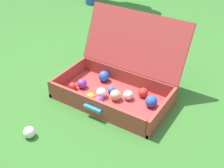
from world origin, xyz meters
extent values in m
plane|color=#336B28|center=(0.00, 0.00, 0.00)|extent=(16.00, 16.00, 0.00)
cube|color=#B23838|center=(0.00, -0.04, 0.01)|extent=(0.67, 0.36, 0.03)
cube|color=#9E3D33|center=(-0.32, -0.04, 0.06)|extent=(0.02, 0.36, 0.12)
cube|color=#9E3D33|center=(0.33, -0.04, 0.06)|extent=(0.02, 0.36, 0.12)
cube|color=#9E3D33|center=(0.00, -0.22, 0.06)|extent=(0.63, 0.02, 0.12)
cube|color=#9E3D33|center=(0.00, 0.13, 0.06)|extent=(0.63, 0.02, 0.12)
cube|color=#B23838|center=(0.00, 0.22, 0.28)|extent=(0.67, 0.17, 0.34)
cube|color=teal|center=(0.00, -0.24, 0.07)|extent=(0.11, 0.02, 0.02)
sphere|color=white|center=(0.10, -0.01, 0.05)|extent=(0.06, 0.06, 0.06)
sphere|color=yellow|center=(-0.08, -0.15, 0.05)|extent=(0.06, 0.06, 0.06)
sphere|color=white|center=(-0.05, -0.08, 0.06)|extent=(0.06, 0.06, 0.06)
sphere|color=#D1B784|center=(0.04, -0.06, 0.06)|extent=(0.07, 0.07, 0.07)
sphere|color=purple|center=(-0.20, -0.06, 0.06)|extent=(0.06, 0.06, 0.06)
sphere|color=purple|center=(-0.02, -0.15, 0.06)|extent=(0.06, 0.06, 0.06)
sphere|color=blue|center=(-0.02, -0.02, 0.05)|extent=(0.05, 0.05, 0.05)
sphere|color=red|center=(-0.24, -0.11, 0.05)|extent=(0.05, 0.05, 0.05)
sphere|color=red|center=(0.16, 0.06, 0.05)|extent=(0.06, 0.06, 0.06)
sphere|color=blue|center=(0.24, 0.00, 0.06)|extent=(0.07, 0.07, 0.07)
sphere|color=blue|center=(-0.13, 0.07, 0.06)|extent=(0.07, 0.07, 0.07)
sphere|color=white|center=(-0.19, -0.53, 0.03)|extent=(0.06, 0.06, 0.06)
camera|label=1|loc=(0.75, -1.23, 1.08)|focal=47.00mm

